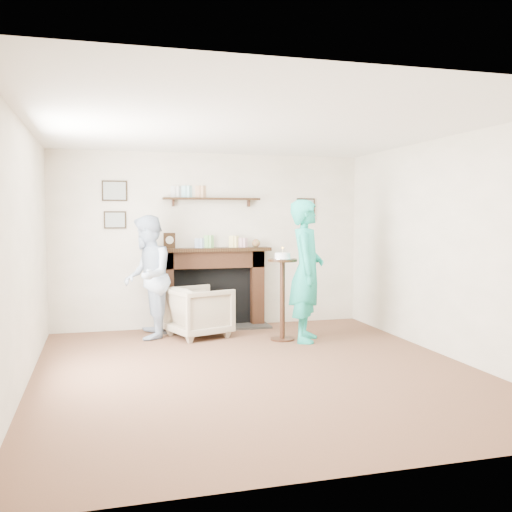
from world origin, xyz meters
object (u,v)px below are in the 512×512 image
(man, at_px, (148,338))
(pedestal_table, at_px, (282,283))
(woman, at_px, (306,341))
(armchair, at_px, (199,336))

(man, height_order, pedestal_table, pedestal_table)
(man, height_order, woman, woman)
(armchair, xyz_separation_m, man, (-0.67, 0.09, 0.00))
(armchair, height_order, man, man)
(man, bearing_deg, armchair, 88.79)
(woman, xyz_separation_m, pedestal_table, (-0.28, 0.13, 0.74))
(woman, height_order, pedestal_table, pedestal_table)
(armchair, relative_size, pedestal_table, 0.61)
(pedestal_table, bearing_deg, woman, -24.41)
(man, xyz_separation_m, woman, (1.95, -0.71, 0.00))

